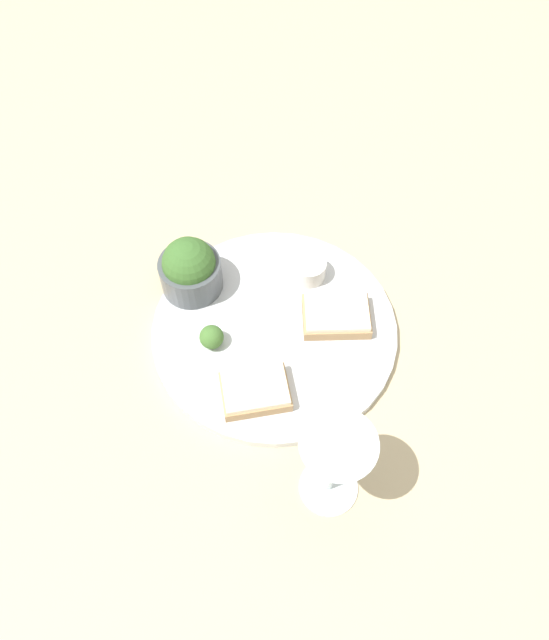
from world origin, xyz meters
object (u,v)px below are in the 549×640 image
salad_bowl (190,269)px  cheese_toast_near (336,315)px  sauce_ramekin (309,268)px  wine_glass (335,458)px  cheese_toast_far (255,391)px

salad_bowl → cheese_toast_near: (0.22, 0.02, -0.03)m
cheese_toast_near → sauce_ramekin: bearing=136.9°
sauce_ramekin → wine_glass: (0.14, -0.29, 0.08)m
wine_glass → salad_bowl: bearing=144.0°
wine_glass → cheese_toast_near: bearing=107.0°
salad_bowl → sauce_ramekin: salad_bowl is taller
sauce_ramekin → cheese_toast_far: size_ratio=0.46×
salad_bowl → cheese_toast_far: (0.16, -0.13, -0.03)m
salad_bowl → cheese_toast_far: bearing=-40.0°
salad_bowl → wine_glass: (0.29, -0.21, 0.05)m
sauce_ramekin → cheese_toast_near: 0.09m
cheese_toast_far → salad_bowl: bearing=140.0°
sauce_ramekin → wine_glass: size_ratio=0.33×
cheese_toast_far → wine_glass: bearing=-30.6°
salad_bowl → sauce_ramekin: bearing=27.6°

